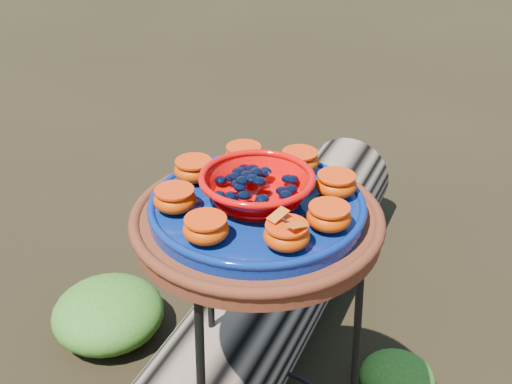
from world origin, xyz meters
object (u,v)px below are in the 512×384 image
plant_stand (257,370)px  red_bowl (257,189)px  cobalt_plate (257,208)px  terracotta_saucer (257,223)px  driftwood_log (266,302)px

plant_stand → red_bowl: red_bowl is taller
cobalt_plate → red_bowl: red_bowl is taller
plant_stand → terracotta_saucer: terracotta_saucer is taller
plant_stand → cobalt_plate: size_ratio=1.82×
terracotta_saucer → red_bowl: (0.00, 0.00, 0.07)m
plant_stand → cobalt_plate: bearing=0.0°
red_bowl → driftwood_log: 0.78m
terracotta_saucer → driftwood_log: bearing=55.7°
cobalt_plate → driftwood_log: cobalt_plate is taller
terracotta_saucer → red_bowl: bearing=0.0°
driftwood_log → plant_stand: bearing=-124.3°
red_bowl → terracotta_saucer: bearing=0.0°
terracotta_saucer → red_bowl: red_bowl is taller
cobalt_plate → driftwood_log: size_ratio=0.23×
driftwood_log → cobalt_plate: bearing=-124.3°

